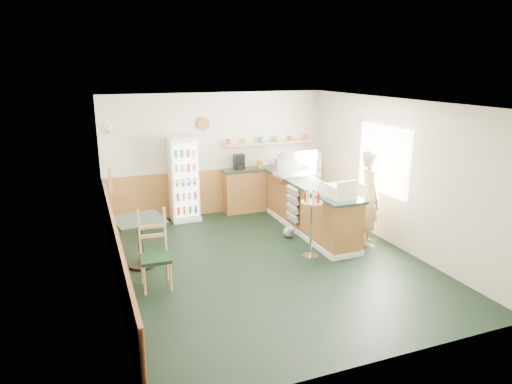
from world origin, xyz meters
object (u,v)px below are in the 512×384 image
drinks_fridge (184,179)px  cafe_chair (154,247)px  cafe_table (140,233)px  cash_register (341,191)px  condiment_stand (312,215)px  shopkeeper (370,198)px  display_case (297,164)px

drinks_fridge → cafe_chair: 3.14m
cafe_table → cash_register: bearing=-10.4°
condiment_stand → shopkeeper: bearing=6.0°
cash_register → condiment_stand: 0.68m
condiment_stand → cafe_table: condiment_stand is taller
cash_register → cafe_chair: 3.33m
cafe_table → condiment_stand: bearing=-13.0°
shopkeeper → cafe_table: 4.14m
shopkeeper → cafe_chair: 4.01m
drinks_fridge → cafe_table: size_ratio=2.10×
display_case → cafe_table: bearing=-161.7°
cafe_table → drinks_fridge: bearing=60.6°
shopkeeper → display_case: bearing=42.3°
cafe_chair → cafe_table: bearing=100.3°
display_case → shopkeeper: 1.82m
display_case → cafe_table: 3.64m
drinks_fridge → cafe_chair: size_ratio=1.52×
display_case → shopkeeper: shopkeeper is taller
cash_register → shopkeeper: size_ratio=0.24×
shopkeeper → cafe_chair: (-3.99, -0.24, -0.28)m
display_case → cafe_chair: display_case is taller
cash_register → cafe_table: (-3.40, 0.62, -0.54)m
drinks_fridge → cafe_table: (-1.22, -2.16, -0.32)m
drinks_fridge → shopkeeper: size_ratio=1.01×
cafe_chair → display_case: bearing=32.0°
drinks_fridge → cash_register: (2.18, -2.78, 0.22)m
shopkeeper → cafe_table: bearing=102.1°
shopkeeper → cash_register: bearing=117.8°
display_case → shopkeeper: bearing=-66.9°
cash_register → condiment_stand: bearing=178.3°
cash_register → cafe_chair: (-3.29, -0.14, -0.51)m
display_case → condiment_stand: size_ratio=0.78×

